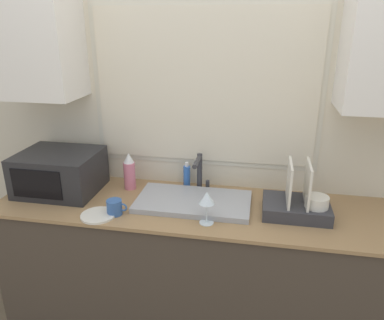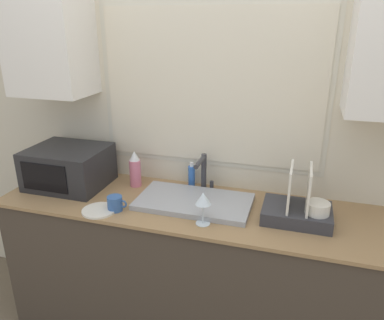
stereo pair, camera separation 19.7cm
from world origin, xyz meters
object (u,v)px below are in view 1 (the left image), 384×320
Objects in this scene: microwave at (60,172)px; wine_glass at (207,199)px; dish_rack at (298,204)px; soap_bottle at (187,176)px; spray_bottle at (129,172)px; faucet at (200,170)px; mug_near_sink at (115,207)px.

microwave is 2.63× the size of wine_glass.
microwave reaches higher than wine_glass.
dish_rack reaches higher than soap_bottle.
spray_bottle is at bearing 171.27° from dish_rack.
wine_glass is at bearing -74.93° from faucet.
dish_rack is 1.52× the size of spray_bottle.
microwave reaches higher than faucet.
mug_near_sink is at bearing -136.71° from faucet.
dish_rack is (1.39, -0.05, -0.06)m from microwave.
wine_glass is (0.19, -0.42, 0.06)m from soap_bottle.
faucet is at bearing 105.07° from wine_glass.
soap_bottle is 0.52m from mug_near_sink.
spray_bottle reaches higher than wine_glass.
wine_glass is at bearing -13.76° from microwave.
mug_near_sink is (-0.31, -0.42, -0.03)m from soap_bottle.
faucet is 0.12m from soap_bottle.
dish_rack is at bearing 10.57° from mug_near_sink.
wine_glass is (-0.46, -0.18, 0.07)m from dish_rack.
microwave is at bearing -170.02° from faucet.
soap_bottle is (-0.09, 0.05, -0.07)m from faucet.
dish_rack is at bearing 21.23° from wine_glass.
soap_bottle is (-0.65, 0.24, 0.01)m from dish_rack.
microwave is (-0.83, -0.15, -0.02)m from faucet.
microwave is 0.49m from mug_near_sink.
mug_near_sink is 0.50m from wine_glass.
faucet is 1.43× the size of soap_bottle.
mug_near_sink is 0.64× the size of wine_glass.
wine_glass reaches higher than soap_bottle.
spray_bottle is at bearing 95.47° from mug_near_sink.
spray_bottle reaches higher than mug_near_sink.
soap_bottle is at bearing 14.98° from spray_bottle.
microwave is at bearing 178.06° from dish_rack.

